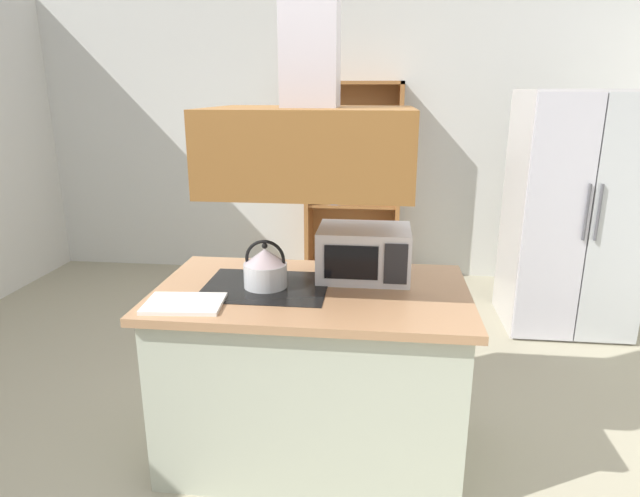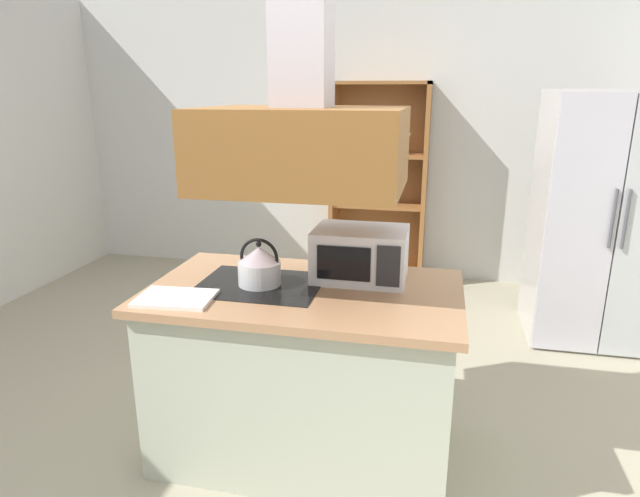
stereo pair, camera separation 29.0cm
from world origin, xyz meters
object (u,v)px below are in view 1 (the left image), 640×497
object	(u,v)px
cutting_board	(184,304)
microwave	(364,253)
refrigerator	(572,213)
dish_cabinet	(353,194)
kettle	(265,267)

from	to	relation	value
cutting_board	microwave	xyz separation A→B (m)	(0.78, 0.47, 0.12)
refrigerator	cutting_board	bearing A→B (deg)	-138.00
dish_cabinet	kettle	distance (m)	2.79
refrigerator	cutting_board	distance (m)	3.12
refrigerator	cutting_board	xyz separation A→B (m)	(-2.32, -2.09, -0.01)
refrigerator	kettle	distance (m)	2.70
kettle	microwave	xyz separation A→B (m)	(0.47, 0.20, 0.03)
dish_cabinet	kettle	world-z (taller)	dish_cabinet
refrigerator	kettle	world-z (taller)	refrigerator
microwave	dish_cabinet	bearing A→B (deg)	94.39
kettle	cutting_board	size ratio (longest dim) A/B	0.69
dish_cabinet	cutting_board	bearing A→B (deg)	-100.78
cutting_board	refrigerator	bearing A→B (deg)	42.00
refrigerator	dish_cabinet	xyz separation A→B (m)	(-1.74, 0.96, -0.07)
refrigerator	microwave	world-z (taller)	refrigerator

